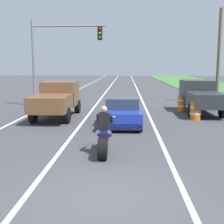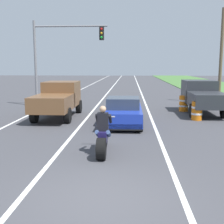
{
  "view_description": "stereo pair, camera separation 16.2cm",
  "coord_description": "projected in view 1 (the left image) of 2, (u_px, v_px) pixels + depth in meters",
  "views": [
    {
      "loc": [
        0.44,
        -6.14,
        2.91
      ],
      "look_at": [
        -0.14,
        5.95,
        1.0
      ],
      "focal_mm": 47.34,
      "sensor_mm": 36.0,
      "label": 1
    },
    {
      "loc": [
        0.6,
        -6.14,
        2.91
      ],
      "look_at": [
        -0.14,
        5.95,
        1.0
      ],
      "focal_mm": 47.34,
      "sensor_mm": 36.0,
      "label": 2
    }
  ],
  "objects": [
    {
      "name": "ground_plane",
      "position": [
        105.0,
        198.0,
        6.54
      ],
      "size": [
        160.0,
        160.0,
        0.0
      ],
      "primitive_type": "plane",
      "color": "#424247"
    },
    {
      "name": "lane_stripe_left_solid",
      "position": [
        61.0,
        98.0,
        26.52
      ],
      "size": [
        0.14,
        120.0,
        0.01
      ],
      "primitive_type": "cube",
      "color": "white",
      "rests_on": "ground"
    },
    {
      "name": "lane_stripe_right_solid",
      "position": [
        141.0,
        99.0,
        26.18
      ],
      "size": [
        0.14,
        120.0,
        0.01
      ],
      "primitive_type": "cube",
      "color": "white",
      "rests_on": "ground"
    },
    {
      "name": "lane_stripe_centre_dashed",
      "position": [
        101.0,
        98.0,
        26.35
      ],
      "size": [
        0.14,
        120.0,
        0.01
      ],
      "primitive_type": "cube",
      "color": "white",
      "rests_on": "ground"
    },
    {
      "name": "motorcycle_with_rider",
      "position": [
        104.0,
        137.0,
        9.72
      ],
      "size": [
        0.7,
        2.21,
        1.62
      ],
      "color": "black",
      "rests_on": "ground"
    },
    {
      "name": "sports_car_blue",
      "position": [
        122.0,
        112.0,
        14.66
      ],
      "size": [
        1.84,
        4.3,
        1.37
      ],
      "color": "#1E38B2",
      "rests_on": "ground"
    },
    {
      "name": "pickup_truck_left_lane_brown",
      "position": [
        57.0,
        98.0,
        16.51
      ],
      "size": [
        2.02,
        4.8,
        1.98
      ],
      "color": "brown",
      "rests_on": "ground"
    },
    {
      "name": "pickup_truck_right_shoulder_dark_grey",
      "position": [
        200.0,
        95.0,
        18.07
      ],
      "size": [
        2.02,
        4.8,
        1.98
      ],
      "color": "#2D3035",
      "rests_on": "ground"
    },
    {
      "name": "traffic_light_mast_near",
      "position": [
        56.0,
        49.0,
        20.63
      ],
      "size": [
        5.22,
        0.34,
        6.0
      ],
      "color": "gray",
      "rests_on": "ground"
    },
    {
      "name": "utility_pole_roadside",
      "position": [
        219.0,
        57.0,
        22.53
      ],
      "size": [
        0.24,
        0.24,
        7.16
      ],
      "primitive_type": "cylinder",
      "color": "brown",
      "rests_on": "ground"
    },
    {
      "name": "construction_barrel_nearest",
      "position": [
        196.0,
        111.0,
        15.9
      ],
      "size": [
        0.58,
        0.58,
        1.0
      ],
      "color": "orange",
      "rests_on": "ground"
    },
    {
      "name": "construction_barrel_mid",
      "position": [
        182.0,
        103.0,
        18.97
      ],
      "size": [
        0.58,
        0.58,
        1.0
      ],
      "color": "orange",
      "rests_on": "ground"
    }
  ]
}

